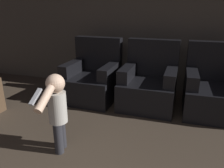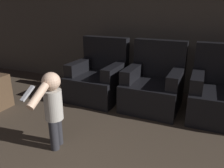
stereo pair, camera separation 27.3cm
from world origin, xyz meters
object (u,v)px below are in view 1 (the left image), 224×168
object	(u,v)px
armchair_middle	(149,84)
person_toddler	(57,108)
armchair_left	(93,79)
armchair_right	(214,90)

from	to	relation	value
armchair_middle	person_toddler	bearing A→B (deg)	-114.53
person_toddler	armchair_middle	bearing A→B (deg)	-38.58
armchair_middle	armchair_left	bearing A→B (deg)	-178.11
armchair_left	person_toddler	bearing A→B (deg)	-79.98
armchair_left	armchair_middle	world-z (taller)	same
armchair_left	armchair_right	xyz separation A→B (m)	(1.87, 0.00, 0.00)
armchair_left	armchair_middle	size ratio (longest dim) A/B	1.00
armchair_right	person_toddler	xyz separation A→B (m)	(-1.67, -1.48, 0.17)
armchair_middle	armchair_right	size ratio (longest dim) A/B	1.00
armchair_middle	person_toddler	distance (m)	1.66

